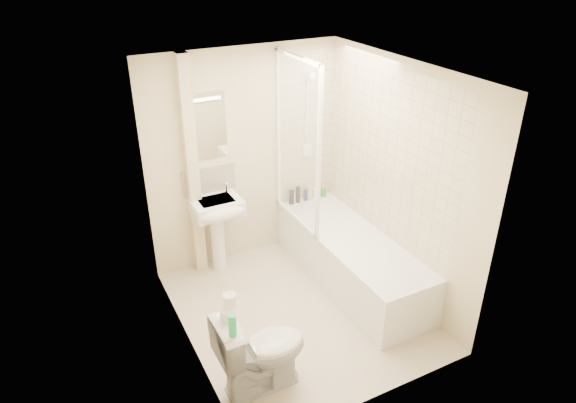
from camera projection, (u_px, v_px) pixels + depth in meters
floor at (298, 310)px, 5.17m from camera, size 2.50×2.50×0.00m
wall_back at (245, 158)px, 5.60m from camera, size 2.20×0.02×2.40m
wall_left at (181, 234)px, 4.17m from camera, size 0.02×2.50×2.40m
wall_right at (397, 182)px, 5.07m from camera, size 0.02×2.50×2.40m
ceiling at (301, 72)px, 4.06m from camera, size 2.20×2.50×0.02m
tile_back at (306, 128)px, 5.80m from camera, size 0.70×0.01×1.75m
tile_right at (386, 154)px, 5.11m from camera, size 0.01×2.10×1.75m
pipe_boxing at (192, 170)px, 5.30m from camera, size 0.12×0.12×2.40m
splashback at (209, 180)px, 5.50m from camera, size 0.60×0.02×0.30m
mirror at (205, 131)px, 5.24m from camera, size 0.46×0.01×0.60m
strip_light at (203, 96)px, 5.05m from camera, size 0.42×0.07×0.07m
bathtub at (351, 258)px, 5.50m from camera, size 0.70×2.10×0.55m
shower_screen at (297, 144)px, 5.30m from camera, size 0.04×0.92×1.80m
shower_fixture at (308, 119)px, 5.70m from camera, size 0.10×0.16×0.99m
pedestal_sink at (218, 216)px, 5.47m from camera, size 0.52×0.48×1.00m
bottle_black_a at (292, 197)px, 6.01m from camera, size 0.06×0.06×0.16m
bottle_white_a at (293, 198)px, 6.02m from camera, size 0.05×0.05×0.14m
bottle_black_b at (298, 195)px, 6.04m from camera, size 0.05×0.05×0.20m
bottle_blue at (305, 195)px, 6.09m from camera, size 0.05×0.05×0.14m
bottle_cream at (310, 193)px, 6.11m from camera, size 0.06×0.06×0.18m
bottle_white_b at (315, 193)px, 6.15m from camera, size 0.05×0.05×0.13m
bottle_green at (323, 192)px, 6.20m from camera, size 0.06×0.06×0.10m
toilet at (261, 350)px, 4.15m from camera, size 0.43×0.75×0.76m
toilet_roll_lower at (228, 314)px, 3.90m from camera, size 0.12×0.12×0.09m
toilet_roll_upper at (230, 300)px, 3.90m from camera, size 0.10×0.10×0.10m
green_bottle at (232, 325)px, 3.72m from camera, size 0.06×0.06×0.19m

